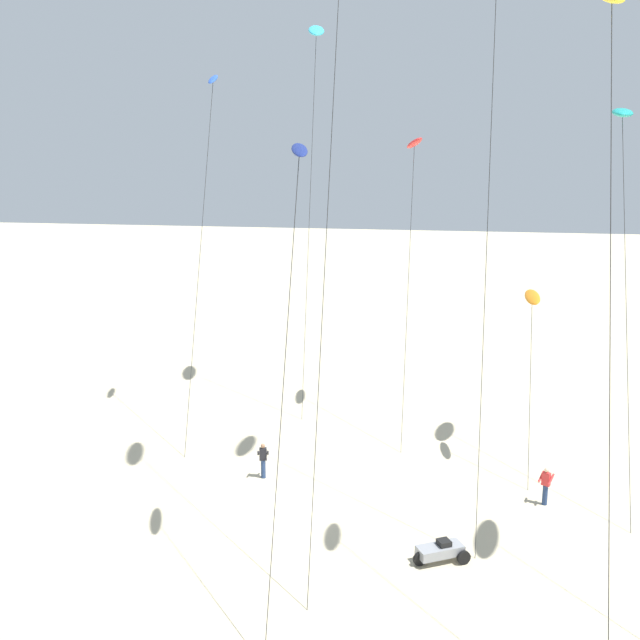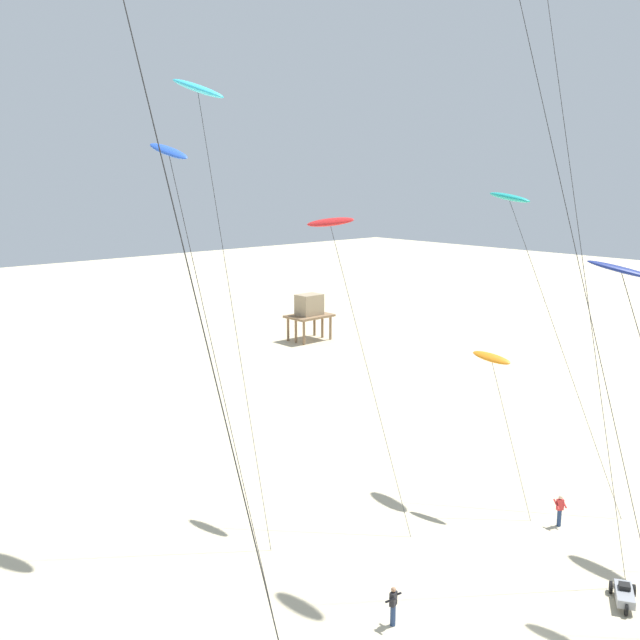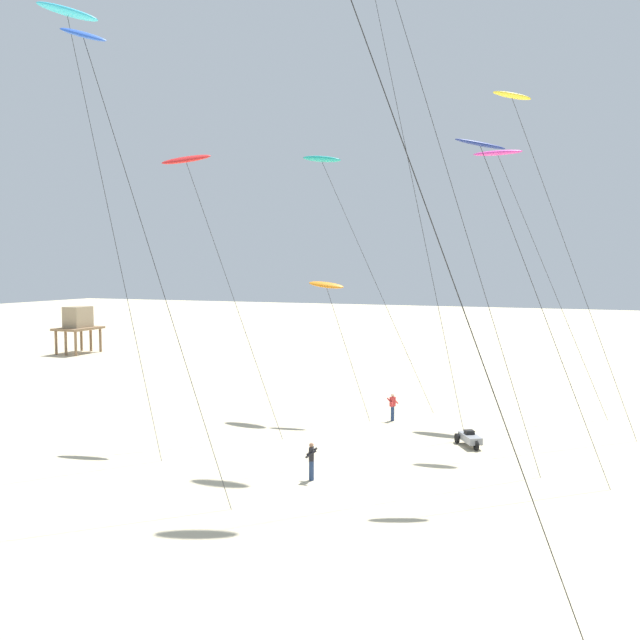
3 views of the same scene
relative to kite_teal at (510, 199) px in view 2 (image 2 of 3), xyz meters
The scene contains 10 objects.
kite_teal is the anchor object (origin of this frame).
kite_red 10.50m from the kite_teal, 156.10° to the left, with size 1.44×7.25×15.70m.
kite_cyan 17.72m from the kite_teal, 155.86° to the left, with size 1.59×6.56×22.27m.
kite_blue 20.14m from the kite_teal, behind, with size 1.00×7.38×18.98m.
kite_orange 9.04m from the kite_teal, 154.03° to the right, with size 0.88×3.94×8.58m.
kite_navy 17.23m from the kite_teal, 134.03° to the right, with size 1.14×6.75×14.94m.
kite_flyer_nearest 16.69m from the kite_teal, 116.08° to the right, with size 0.70×0.69×1.67m.
kite_flyer_middle 22.43m from the kite_teal, 159.54° to the right, with size 0.65×0.63×1.67m.
stilt_house 39.89m from the kite_teal, 66.14° to the left, with size 4.75×3.29×5.05m.
beach_buggy 20.60m from the kite_teal, 121.95° to the right, with size 2.05×1.69×0.82m.
Camera 2 is at (-20.74, -14.17, 17.59)m, focal length 40.22 mm.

